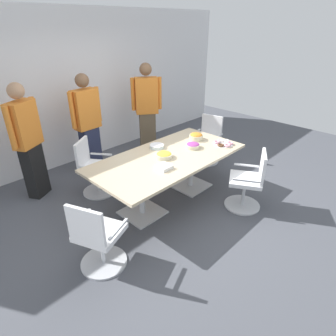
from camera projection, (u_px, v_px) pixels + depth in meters
The scene contains 16 objects.
ground_plane at pixel (168, 199), 4.59m from camera, with size 10.00×10.00×0.01m, color #4C4F56.
back_wall at pixel (78, 89), 5.43m from camera, with size 8.00×0.10×2.80m, color white.
conference_table at pixel (168, 164), 4.30m from camera, with size 2.40×1.20×0.75m.
office_chair_0 at pixel (94, 170), 4.59m from camera, with size 0.75×0.75×0.91m.
office_chair_1 at pixel (98, 239), 3.13m from camera, with size 0.70×0.70×0.91m.
office_chair_2 at pixel (249, 183), 4.21m from camera, with size 0.74×0.74×0.91m.
office_chair_3 at pixel (207, 142), 5.67m from camera, with size 0.62×0.62×0.91m.
person_standing_0 at pixel (28, 141), 4.28m from camera, with size 0.57×0.41×1.80m.
person_standing_1 at pixel (88, 123), 5.02m from camera, with size 0.61×0.25×1.79m.
person_standing_2 at pixel (147, 108), 5.75m from camera, with size 0.54×0.43×1.85m.
snack_bowl_chips_orange at pixel (196, 136), 4.81m from camera, with size 0.23×0.23×0.12m.
snack_bowl_candy_mix at pixel (193, 145), 4.51m from camera, with size 0.23×0.23×0.09m.
snack_bowl_chips_yellow at pixel (164, 155), 4.18m from camera, with size 0.25×0.25×0.09m.
donut_platter at pixel (224, 143), 4.64m from camera, with size 0.32×0.31×0.04m.
plate_stack at pixel (157, 146), 4.51m from camera, with size 0.23×0.23×0.05m.
napkin_pile at pixel (164, 167), 3.87m from camera, with size 0.19×0.19×0.05m, color white.
Camera 1 is at (-2.78, -2.67, 2.54)m, focal length 30.43 mm.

